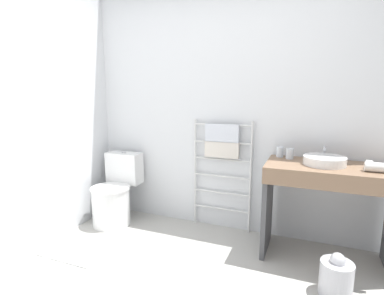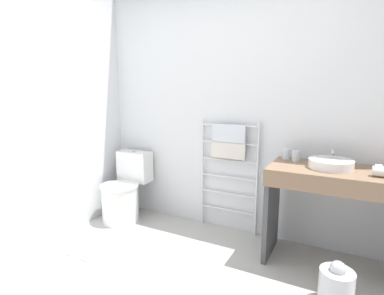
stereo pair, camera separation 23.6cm
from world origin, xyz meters
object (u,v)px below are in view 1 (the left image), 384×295
object	(u,v)px
toilet	(115,195)
sink_basin	(325,160)
trash_bin	(336,277)
cup_near_edge	(290,154)
cup_near_wall	(280,152)
hair_dryer	(379,167)
towel_radiator	(222,153)

from	to	relation	value
toilet	sink_basin	distance (m)	2.14
trash_bin	sink_basin	bearing A→B (deg)	103.80
toilet	sink_basin	size ratio (longest dim) A/B	2.27
toilet	cup_near_edge	world-z (taller)	cup_near_edge
cup_near_wall	hair_dryer	xyz separation A→B (m)	(0.74, -0.27, -0.01)
hair_dryer	trash_bin	world-z (taller)	hair_dryer
cup_near_wall	cup_near_edge	size ratio (longest dim) A/B	1.01
cup_near_wall	toilet	bearing A→B (deg)	-172.33
cup_near_wall	cup_near_edge	bearing A→B (deg)	-28.93
hair_dryer	trash_bin	bearing A→B (deg)	-123.06
towel_radiator	cup_near_wall	xyz separation A→B (m)	(0.57, -0.06, 0.07)
towel_radiator	trash_bin	size ratio (longest dim) A/B	3.61
sink_basin	cup_near_wall	bearing A→B (deg)	153.87
toilet	trash_bin	size ratio (longest dim) A/B	2.39
toilet	hair_dryer	bearing A→B (deg)	-1.06
toilet	cup_near_wall	bearing A→B (deg)	7.67
toilet	trash_bin	bearing A→B (deg)	-11.18
sink_basin	towel_radiator	bearing A→B (deg)	165.79
hair_dryer	cup_near_wall	bearing A→B (deg)	159.80
toilet	trash_bin	distance (m)	2.23
toilet	cup_near_edge	distance (m)	1.88
cup_near_edge	towel_radiator	bearing A→B (deg)	170.89
toilet	cup_near_wall	xyz separation A→B (m)	(1.69, 0.23, 0.57)
hair_dryer	towel_radiator	bearing A→B (deg)	165.94
sink_basin	hair_dryer	distance (m)	0.38
cup_near_edge	trash_bin	world-z (taller)	cup_near_edge
towel_radiator	cup_near_edge	size ratio (longest dim) A/B	12.36
cup_near_edge	hair_dryer	xyz separation A→B (m)	(0.65, -0.22, -0.01)
cup_near_wall	trash_bin	distance (m)	1.11
hair_dryer	trash_bin	xyz separation A→B (m)	(-0.25, -0.39, -0.73)
toilet	towel_radiator	size ratio (longest dim) A/B	0.66
towel_radiator	cup_near_edge	xyz separation A→B (m)	(0.66, -0.11, 0.07)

